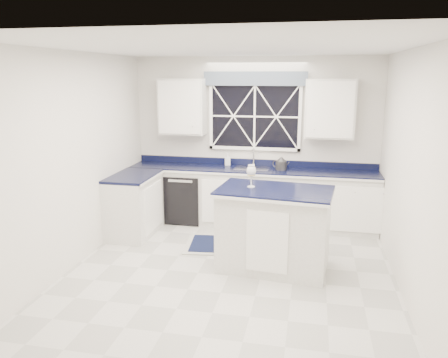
% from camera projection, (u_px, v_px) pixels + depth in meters
% --- Properties ---
extents(ground, '(4.50, 4.50, 0.00)m').
position_uv_depth(ground, '(228.00, 276.00, 5.37)').
color(ground, beige).
rests_on(ground, ground).
extents(back_wall, '(4.00, 0.10, 2.70)m').
position_uv_depth(back_wall, '(255.00, 141.00, 7.20)').
color(back_wall, silver).
rests_on(back_wall, ground).
extents(base_cabinets, '(3.99, 1.60, 0.90)m').
position_uv_depth(base_cabinets, '(229.00, 200.00, 7.03)').
color(base_cabinets, white).
rests_on(base_cabinets, ground).
extents(countertop, '(3.98, 0.64, 0.04)m').
position_uv_depth(countertop, '(252.00, 170.00, 7.01)').
color(countertop, black).
rests_on(countertop, base_cabinets).
extents(dishwasher, '(0.60, 0.58, 0.82)m').
position_uv_depth(dishwasher, '(187.00, 197.00, 7.35)').
color(dishwasher, black).
rests_on(dishwasher, ground).
extents(window, '(1.65, 0.09, 1.26)m').
position_uv_depth(window, '(255.00, 112.00, 7.04)').
color(window, black).
rests_on(window, ground).
extents(upper_cabinets, '(3.10, 0.34, 0.90)m').
position_uv_depth(upper_cabinets, '(254.00, 108.00, 6.91)').
color(upper_cabinets, white).
rests_on(upper_cabinets, ground).
extents(faucet, '(0.05, 0.20, 0.30)m').
position_uv_depth(faucet, '(253.00, 157.00, 7.16)').
color(faucet, '#B8B8BA').
rests_on(faucet, countertop).
extents(island, '(1.48, 0.98, 1.04)m').
position_uv_depth(island, '(274.00, 229.00, 5.48)').
color(island, white).
rests_on(island, ground).
extents(rug, '(1.40, 0.95, 0.02)m').
position_uv_depth(rug, '(231.00, 245.00, 6.33)').
color(rug, '#ADADA8').
rests_on(rug, ground).
extents(kettle, '(0.28, 0.23, 0.21)m').
position_uv_depth(kettle, '(281.00, 164.00, 6.91)').
color(kettle, '#323235').
rests_on(kettle, countertop).
extents(wine_glass, '(0.12, 0.12, 0.28)m').
position_uv_depth(wine_glass, '(251.00, 172.00, 5.42)').
color(wine_glass, silver).
rests_on(wine_glass, island).
extents(soap_bottle, '(0.11, 0.11, 0.19)m').
position_uv_depth(soap_bottle, '(228.00, 159.00, 7.26)').
color(soap_bottle, silver).
rests_on(soap_bottle, countertop).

